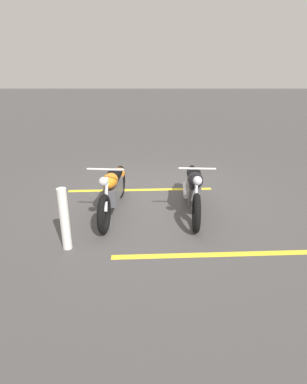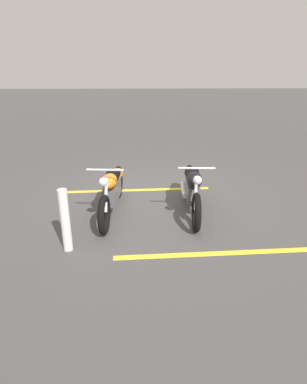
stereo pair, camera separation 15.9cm
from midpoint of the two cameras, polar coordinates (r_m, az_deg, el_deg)
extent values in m
plane|color=#474444|center=(6.74, -0.99, -1.41)|extent=(60.00, 60.00, 0.00)
torus|color=black|center=(5.40, -9.50, -4.00)|extent=(0.68, 0.16, 0.67)
torus|color=black|center=(6.81, -6.90, 1.74)|extent=(0.68, 0.16, 0.67)
cube|color=#59595E|center=(6.11, -8.01, 0.12)|extent=(0.85, 0.28, 0.32)
ellipsoid|color=orange|center=(5.76, -8.63, 1.89)|extent=(0.54, 0.32, 0.24)
ellipsoid|color=orange|center=(6.59, -7.20, 3.10)|extent=(0.58, 0.28, 0.22)
cube|color=black|center=(6.14, -7.93, 3.00)|extent=(0.46, 0.27, 0.09)
cylinder|color=silver|center=(5.50, -9.20, -0.50)|extent=(0.27, 0.08, 0.56)
cylinder|color=silver|center=(5.40, -9.36, 3.86)|extent=(0.08, 0.62, 0.04)
sphere|color=silver|center=(5.26, -9.70, 1.73)|extent=(0.15, 0.15, 0.15)
cylinder|color=silver|center=(6.56, -8.53, 0.14)|extent=(0.70, 0.14, 0.09)
torus|color=black|center=(5.45, 6.72, -3.61)|extent=(0.68, 0.15, 0.67)
torus|color=black|center=(6.88, 5.67, 2.00)|extent=(0.68, 0.15, 0.67)
cube|color=#59595E|center=(6.17, 6.13, 0.43)|extent=(0.85, 0.27, 0.32)
ellipsoid|color=black|center=(5.81, 6.44, 2.20)|extent=(0.54, 0.31, 0.24)
ellipsoid|color=black|center=(6.66, 5.83, 3.35)|extent=(0.57, 0.27, 0.22)
cube|color=black|center=(6.20, 6.15, 3.28)|extent=(0.45, 0.27, 0.09)
cylinder|color=silver|center=(5.55, 6.64, -0.16)|extent=(0.27, 0.07, 0.56)
cylinder|color=silver|center=(5.45, 6.80, 4.17)|extent=(0.07, 0.62, 0.04)
sphere|color=silver|center=(5.31, 6.91, 2.07)|extent=(0.15, 0.15, 0.15)
cylinder|color=silver|center=(6.59, 4.62, 0.43)|extent=(0.70, 0.13, 0.09)
cylinder|color=white|center=(4.99, -16.16, -4.87)|extent=(0.14, 0.14, 0.99)
cube|color=yellow|center=(7.26, -3.39, 0.36)|extent=(0.27, 3.20, 0.01)
cube|color=yellow|center=(5.02, 10.77, -10.57)|extent=(0.27, 3.20, 0.01)
camera|label=1|loc=(0.08, 89.16, 0.34)|focal=30.28mm
camera|label=2|loc=(0.08, -90.84, -0.34)|focal=30.28mm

